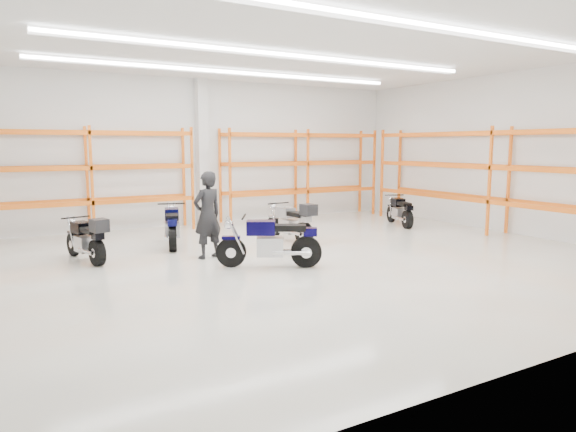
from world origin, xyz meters
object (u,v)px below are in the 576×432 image
motorcycle_back_a (87,240)px  standing_man (208,215)px  motorcycle_back_b (172,227)px  motorcycle_back_d (400,212)px  motorcycle_main (274,243)px  motorcycle_back_c (292,223)px  structural_column (202,153)px

motorcycle_back_a → standing_man: bearing=-21.2°
motorcycle_back_a → standing_man: size_ratio=1.00×
motorcycle_back_b → standing_man: 1.78m
motorcycle_back_d → motorcycle_back_a: bearing=-177.1°
motorcycle_main → motorcycle_back_c: motorcycle_main is taller
motorcycle_back_a → standing_man: 2.59m
motorcycle_back_c → structural_column: 4.45m
motorcycle_back_a → motorcycle_back_c: (4.93, -0.21, 0.03)m
motorcycle_main → motorcycle_back_d: motorcycle_main is taller
motorcycle_main → structural_column: bearing=82.7°
motorcycle_back_b → motorcycle_back_c: size_ratio=0.98×
structural_column → standing_man: bearing=-109.4°
motorcycle_back_a → motorcycle_back_d: 9.20m
motorcycle_back_a → motorcycle_back_d: motorcycle_back_a is taller
motorcycle_back_b → structural_column: structural_column is taller
motorcycle_main → standing_man: size_ratio=1.02×
motorcycle_main → motorcycle_back_a: motorcycle_main is taller
motorcycle_back_b → motorcycle_back_d: (7.11, -0.30, -0.04)m
motorcycle_main → motorcycle_back_d: size_ratio=1.08×
motorcycle_back_d → structural_column: 6.40m
motorcycle_back_b → motorcycle_back_a: bearing=-159.9°
motorcycle_back_c → motorcycle_back_d: 4.31m
motorcycle_main → structural_column: size_ratio=0.43×
motorcycle_back_c → structural_column: size_ratio=0.46×
motorcycle_back_a → standing_man: (2.37, -0.92, 0.48)m
motorcycle_main → motorcycle_back_d: (5.96, 2.86, -0.07)m
motorcycle_back_d → motorcycle_main: bearing=-154.4°
motorcycle_back_d → structural_column: bearing=147.3°
motorcycle_main → motorcycle_back_b: 3.36m
motorcycle_back_a → motorcycle_main: bearing=-36.5°
motorcycle_back_d → structural_column: structural_column is taller
standing_man → structural_column: size_ratio=0.43×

